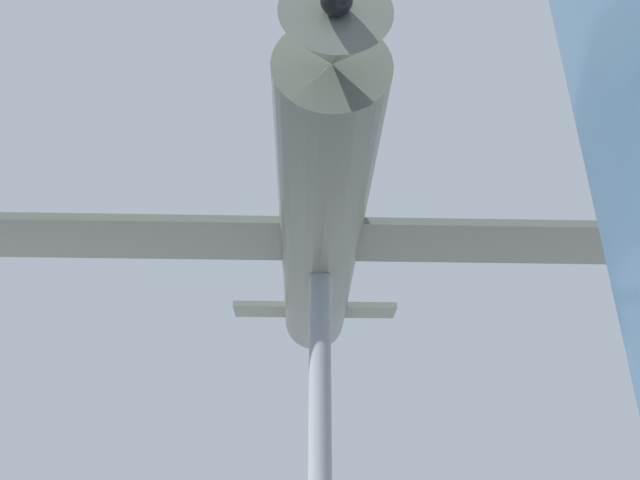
# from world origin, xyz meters

# --- Properties ---
(support_pylon_central) EXTENTS (0.48, 0.48, 7.04)m
(support_pylon_central) POSITION_xyz_m (0.00, 0.00, 3.52)
(support_pylon_central) COLOR #999EA3
(support_pylon_central) RESTS_ON ground_plane
(suspended_airplane) EXTENTS (15.82, 13.43, 2.97)m
(suspended_airplane) POSITION_xyz_m (-0.03, 0.21, 7.97)
(suspended_airplane) COLOR slate
(suspended_airplane) RESTS_ON support_pylon_central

